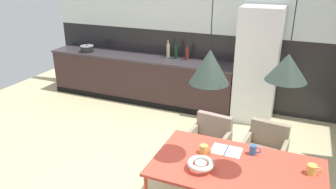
{
  "coord_description": "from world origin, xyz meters",
  "views": [
    {
      "loc": [
        1.4,
        -2.77,
        2.49
      ],
      "look_at": [
        -0.11,
        0.82,
        0.92
      ],
      "focal_mm": 34.41,
      "sensor_mm": 36.0,
      "label": 1
    }
  ],
  "objects_px": {
    "dining_table": "(237,170)",
    "fruit_bowl": "(201,164)",
    "mug_short_terracotta": "(204,149)",
    "mug_glass_clear": "(253,150)",
    "armchair_by_stool": "(266,145)",
    "bottle_wine_green": "(187,54)",
    "armchair_head_of_table": "(210,137)",
    "pendant_lamp_over_table_near": "(210,66)",
    "bottle_oil_tall": "(168,50)",
    "pendant_lamp_over_table_far": "(287,67)",
    "open_book": "(226,151)",
    "mug_tall_blue": "(312,170)",
    "cooking_pot": "(87,49)",
    "refrigerator_column": "(257,65)",
    "bottle_spice_small": "(176,52)"
  },
  "relations": [
    {
      "from": "bottle_wine_green",
      "to": "fruit_bowl",
      "type": "bearing_deg",
      "value": -68.0
    },
    {
      "from": "armchair_by_stool",
      "to": "bottle_wine_green",
      "type": "relative_size",
      "value": 2.79
    },
    {
      "from": "dining_table",
      "to": "fruit_bowl",
      "type": "xyz_separation_m",
      "value": [
        -0.3,
        -0.18,
        0.1
      ]
    },
    {
      "from": "armchair_head_of_table",
      "to": "bottle_oil_tall",
      "type": "xyz_separation_m",
      "value": [
        -1.38,
        1.94,
        0.52
      ]
    },
    {
      "from": "fruit_bowl",
      "to": "mug_short_terracotta",
      "type": "bearing_deg",
      "value": 100.48
    },
    {
      "from": "mug_short_terracotta",
      "to": "mug_glass_clear",
      "type": "distance_m",
      "value": 0.49
    },
    {
      "from": "mug_tall_blue",
      "to": "bottle_oil_tall",
      "type": "relative_size",
      "value": 0.4
    },
    {
      "from": "open_book",
      "to": "bottle_oil_tall",
      "type": "bearing_deg",
      "value": 123.92
    },
    {
      "from": "cooking_pot",
      "to": "bottle_wine_green",
      "type": "bearing_deg",
      "value": 6.37
    },
    {
      "from": "refrigerator_column",
      "to": "fruit_bowl",
      "type": "relative_size",
      "value": 7.56
    },
    {
      "from": "mug_short_terracotta",
      "to": "mug_glass_clear",
      "type": "xyz_separation_m",
      "value": [
        0.46,
        0.17,
        0.01
      ]
    },
    {
      "from": "mug_tall_blue",
      "to": "bottle_oil_tall",
      "type": "height_order",
      "value": "bottle_oil_tall"
    },
    {
      "from": "mug_tall_blue",
      "to": "cooking_pot",
      "type": "height_order",
      "value": "cooking_pot"
    },
    {
      "from": "open_book",
      "to": "mug_glass_clear",
      "type": "bearing_deg",
      "value": 10.46
    },
    {
      "from": "armchair_by_stool",
      "to": "dining_table",
      "type": "bearing_deg",
      "value": 85.39
    },
    {
      "from": "fruit_bowl",
      "to": "pendant_lamp_over_table_near",
      "type": "distance_m",
      "value": 0.91
    },
    {
      "from": "refrigerator_column",
      "to": "armchair_by_stool",
      "type": "relative_size",
      "value": 2.56
    },
    {
      "from": "dining_table",
      "to": "open_book",
      "type": "bearing_deg",
      "value": 124.48
    },
    {
      "from": "cooking_pot",
      "to": "bottle_wine_green",
      "type": "xyz_separation_m",
      "value": [
        2.03,
        0.23,
        0.04
      ]
    },
    {
      "from": "mug_short_terracotta",
      "to": "fruit_bowl",
      "type": "bearing_deg",
      "value": -79.52
    },
    {
      "from": "bottle_wine_green",
      "to": "pendant_lamp_over_table_near",
      "type": "height_order",
      "value": "pendant_lamp_over_table_near"
    },
    {
      "from": "dining_table",
      "to": "bottle_spice_small",
      "type": "relative_size",
      "value": 5.07
    },
    {
      "from": "bottle_oil_tall",
      "to": "pendant_lamp_over_table_far",
      "type": "bearing_deg",
      "value": -51.98
    },
    {
      "from": "mug_glass_clear",
      "to": "pendant_lamp_over_table_far",
      "type": "height_order",
      "value": "pendant_lamp_over_table_far"
    },
    {
      "from": "mug_short_terracotta",
      "to": "cooking_pot",
      "type": "bearing_deg",
      "value": 142.4
    },
    {
      "from": "mug_tall_blue",
      "to": "fruit_bowl",
      "type": "bearing_deg",
      "value": -161.25
    },
    {
      "from": "armchair_head_of_table",
      "to": "mug_short_terracotta",
      "type": "bearing_deg",
      "value": 107.15
    },
    {
      "from": "dining_table",
      "to": "open_book",
      "type": "relative_size",
      "value": 5.29
    },
    {
      "from": "armchair_by_stool",
      "to": "fruit_bowl",
      "type": "bearing_deg",
      "value": 72.57
    },
    {
      "from": "open_book",
      "to": "mug_glass_clear",
      "type": "height_order",
      "value": "mug_glass_clear"
    },
    {
      "from": "fruit_bowl",
      "to": "open_book",
      "type": "xyz_separation_m",
      "value": [
        0.15,
        0.4,
        -0.05
      ]
    },
    {
      "from": "mug_tall_blue",
      "to": "mug_glass_clear",
      "type": "xyz_separation_m",
      "value": [
        -0.55,
        0.13,
        0.0
      ]
    },
    {
      "from": "armchair_by_stool",
      "to": "bottle_wine_green",
      "type": "height_order",
      "value": "bottle_wine_green"
    },
    {
      "from": "dining_table",
      "to": "pendant_lamp_over_table_near",
      "type": "xyz_separation_m",
      "value": [
        -0.32,
        0.02,
        0.99
      ]
    },
    {
      "from": "armchair_head_of_table",
      "to": "pendant_lamp_over_table_near",
      "type": "relative_size",
      "value": 0.66
    },
    {
      "from": "armchair_head_of_table",
      "to": "cooking_pot",
      "type": "relative_size",
      "value": 2.88
    },
    {
      "from": "armchair_by_stool",
      "to": "fruit_bowl",
      "type": "relative_size",
      "value": 2.95
    },
    {
      "from": "mug_short_terracotta",
      "to": "pendant_lamp_over_table_near",
      "type": "xyz_separation_m",
      "value": [
        0.04,
        -0.09,
        0.9
      ]
    },
    {
      "from": "cooking_pot",
      "to": "mug_tall_blue",
      "type": "bearing_deg",
      "value": -29.86
    },
    {
      "from": "dining_table",
      "to": "armchair_by_stool",
      "type": "distance_m",
      "value": 0.95
    },
    {
      "from": "refrigerator_column",
      "to": "armchair_by_stool",
      "type": "height_order",
      "value": "refrigerator_column"
    },
    {
      "from": "bottle_oil_tall",
      "to": "pendant_lamp_over_table_far",
      "type": "height_order",
      "value": "pendant_lamp_over_table_far"
    },
    {
      "from": "refrigerator_column",
      "to": "open_book",
      "type": "relative_size",
      "value": 6.31
    },
    {
      "from": "bottle_oil_tall",
      "to": "pendant_lamp_over_table_near",
      "type": "relative_size",
      "value": 0.29
    },
    {
      "from": "refrigerator_column",
      "to": "mug_tall_blue",
      "type": "bearing_deg",
      "value": -70.74
    },
    {
      "from": "armchair_by_stool",
      "to": "armchair_head_of_table",
      "type": "bearing_deg",
      "value": 12.51
    },
    {
      "from": "open_book",
      "to": "pendant_lamp_over_table_near",
      "type": "bearing_deg",
      "value": -128.0
    },
    {
      "from": "dining_table",
      "to": "mug_glass_clear",
      "type": "bearing_deg",
      "value": 69.03
    },
    {
      "from": "mug_glass_clear",
      "to": "bottle_spice_small",
      "type": "height_order",
      "value": "bottle_spice_small"
    },
    {
      "from": "refrigerator_column",
      "to": "mug_short_terracotta",
      "type": "relative_size",
      "value": 15.3
    }
  ]
}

